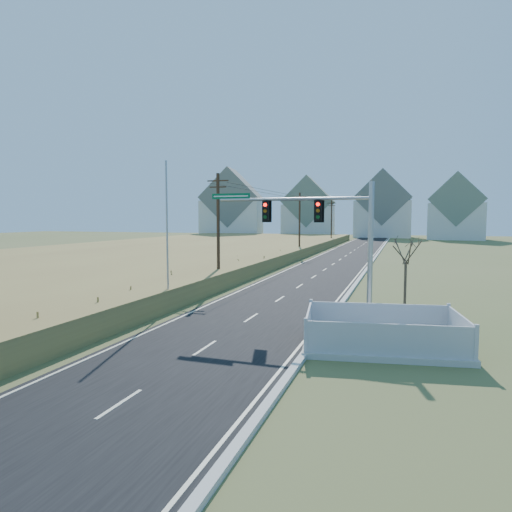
{
  "coord_description": "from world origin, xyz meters",
  "views": [
    {
      "loc": [
        7.76,
        -19.01,
        5.47
      ],
      "look_at": [
        0.19,
        4.27,
        3.4
      ],
      "focal_mm": 32.0,
      "sensor_mm": 36.0,
      "label": 1
    }
  ],
  "objects": [
    {
      "name": "curb",
      "position": [
        4.15,
        50.0,
        0.09
      ],
      "size": [
        0.3,
        180.0,
        0.18
      ],
      "primitive_type": "cube",
      "color": "#B2AFA8",
      "rests_on": "ground"
    },
    {
      "name": "bare_tree",
      "position": [
        7.89,
        6.57,
        3.77
      ],
      "size": [
        1.77,
        1.77,
        4.68
      ],
      "color": "#4C3F33",
      "rests_on": "ground"
    },
    {
      "name": "traffic_signal_mast",
      "position": [
        4.27,
        4.94,
        4.47
      ],
      "size": [
        9.16,
        0.63,
        7.29
      ],
      "rotation": [
        0.0,
        0.0,
        -0.03
      ],
      "color": "#9EA0A5",
      "rests_on": "ground"
    },
    {
      "name": "condo_nw",
      "position": [
        -38.0,
        100.0,
        7.7
      ],
      "size": [
        17.69,
        13.38,
        19.05
      ],
      "rotation": [
        0.0,
        0.0,
        0.14
      ],
      "color": "silver",
      "rests_on": "ground"
    },
    {
      "name": "utility_pole_far",
      "position": [
        -6.5,
        75.0,
        4.68
      ],
      "size": [
        1.8,
        0.26,
        9.0
      ],
      "color": "#422D1E",
      "rests_on": "ground"
    },
    {
      "name": "utility_pole_near",
      "position": [
        -6.5,
        15.0,
        4.68
      ],
      "size": [
        1.8,
        0.26,
        9.0
      ],
      "color": "#422D1E",
      "rests_on": "ground"
    },
    {
      "name": "fence_enclosure",
      "position": [
        7.0,
        0.58,
        0.29
      ],
      "size": [
        7.09,
        5.34,
        1.49
      ],
      "rotation": [
        0.0,
        0.0,
        0.15
      ],
      "color": "#B7B5AD",
      "rests_on": "ground"
    },
    {
      "name": "condo_nnw",
      "position": [
        -18.0,
        108.0,
        6.94
      ],
      "size": [
        14.93,
        11.17,
        17.03
      ],
      "rotation": [
        0.0,
        0.0,
        0.07
      ],
      "color": "silver",
      "rests_on": "ground"
    },
    {
      "name": "reed_marsh",
      "position": [
        -24.0,
        40.0,
        0.65
      ],
      "size": [
        38.0,
        110.0,
        1.3
      ],
      "primitive_type": "cube",
      "color": "#998745",
      "rests_on": "ground"
    },
    {
      "name": "utility_pole_mid",
      "position": [
        -6.5,
        45.0,
        4.68
      ],
      "size": [
        1.8,
        0.26,
        9.0
      ],
      "color": "#422D1E",
      "rests_on": "ground"
    },
    {
      "name": "condo_n",
      "position": [
        2.0,
        112.0,
        7.61
      ],
      "size": [
        15.27,
        10.2,
        18.54
      ],
      "color": "silver",
      "rests_on": "ground"
    },
    {
      "name": "open_sign",
      "position": [
        4.68,
        -0.18,
        0.34
      ],
      "size": [
        0.51,
        0.12,
        0.63
      ],
      "rotation": [
        0.0,
        0.0,
        0.13
      ],
      "color": "white",
      "rests_on": "ground"
    },
    {
      "name": "condo_ne",
      "position": [
        20.0,
        104.0,
        6.84
      ],
      "size": [
        14.12,
        10.51,
        16.52
      ],
      "rotation": [
        0.0,
        0.0,
        -0.1
      ],
      "color": "silver",
      "rests_on": "ground"
    },
    {
      "name": "road",
      "position": [
        0.0,
        50.0,
        0.03
      ],
      "size": [
        8.0,
        180.0,
        0.06
      ],
      "primitive_type": "cube",
      "color": "black",
      "rests_on": "ground"
    },
    {
      "name": "ground",
      "position": [
        0.0,
        0.0,
        0.0
      ],
      "size": [
        260.0,
        260.0,
        0.0
      ],
      "primitive_type": "plane",
      "color": "#505A2C",
      "rests_on": "ground"
    },
    {
      "name": "flagpole",
      "position": [
        -5.28,
        4.46,
        3.48
      ],
      "size": [
        0.39,
        0.39,
        8.72
      ],
      "color": "#B7B5AD",
      "rests_on": "ground"
    }
  ]
}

